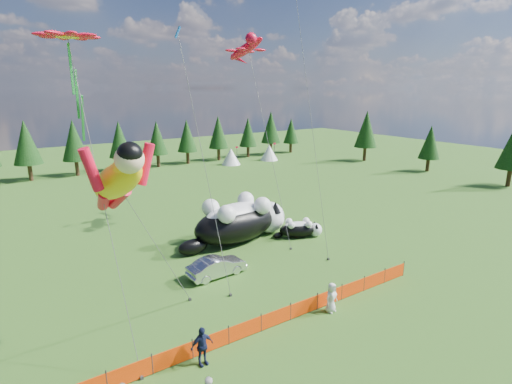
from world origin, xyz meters
The scene contains 13 objects.
ground centered at (0.00, 0.00, 0.00)m, with size 160.00×160.00×0.00m, color #183A0A.
safety_fence centered at (0.00, -3.00, 0.50)m, with size 22.06×0.06×1.10m.
tree_line centered at (0.00, 45.00, 4.00)m, with size 90.00×4.00×8.00m, color black, non-canonical shape.
festival_tents centered at (11.00, 40.00, 1.40)m, with size 50.00×3.20×2.80m, color white, non-canonical shape.
cat_large centered at (5.03, 9.02, 1.82)m, with size 10.61×4.53×3.83m.
cat_small centered at (9.84, 6.81, 0.76)m, with size 4.17×2.85×1.61m.
car centered at (0.14, 4.17, 0.70)m, with size 1.48×4.23×1.39m, color silver.
spectator_c centered at (-4.80, -3.64, 0.98)m, with size 1.15×0.59×1.97m, color #151C3C.
spectator_e centered at (3.54, -3.60, 0.90)m, with size 0.88×0.57×1.81m, color silver.
superhero_kite centered at (-7.59, -2.06, 9.01)m, with size 7.26×6.83×11.99m.
gecko_kite centered at (7.73, 12.29, 15.99)m, with size 4.00×10.69×17.89m.
flower_kite centered at (-8.40, 0.72, 14.67)m, with size 3.05×5.36×15.19m.
diamond_kite_a centered at (-1.44, 4.98, 15.00)m, with size 1.42×4.56×16.77m.
Camera 1 is at (-11.66, -18.60, 12.70)m, focal length 28.00 mm.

